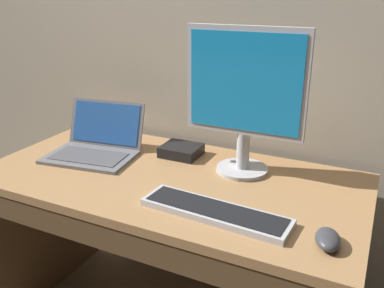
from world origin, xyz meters
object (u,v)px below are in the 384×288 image
at_px(external_drive_box, 181,151).
at_px(external_monitor, 245,97).
at_px(laptop_space_gray, 96,144).
at_px(computer_mouse, 328,239).
at_px(wired_keyboard, 215,212).

bearing_deg(external_drive_box, external_monitor, -9.83).
height_order(laptop_space_gray, computer_mouse, laptop_space_gray).
height_order(computer_mouse, external_drive_box, external_drive_box).
relative_size(laptop_space_gray, external_monitor, 0.72).
bearing_deg(external_drive_box, wired_keyboard, -50.72).
xyz_separation_m(wired_keyboard, external_drive_box, (-0.31, 0.38, 0.01)).
distance_m(wired_keyboard, computer_mouse, 0.34).
height_order(laptop_space_gray, external_drive_box, laptop_space_gray).
relative_size(external_monitor, wired_keyboard, 1.12).
relative_size(wired_keyboard, external_drive_box, 3.08).
bearing_deg(wired_keyboard, external_monitor, 95.71).
height_order(external_monitor, computer_mouse, external_monitor).
distance_m(wired_keyboard, external_drive_box, 0.50).
relative_size(computer_mouse, external_drive_box, 0.70).
xyz_separation_m(external_monitor, computer_mouse, (0.37, -0.35, -0.27)).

